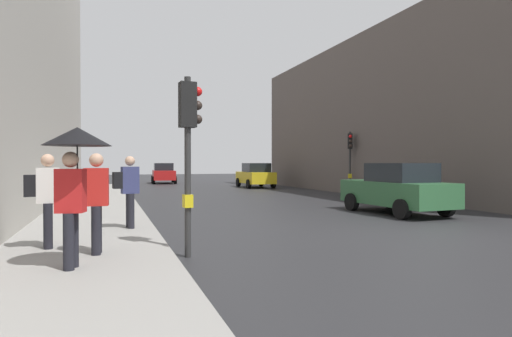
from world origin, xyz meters
The scene contains 12 objects.
ground_plane centered at (0.00, 0.00, 0.00)m, with size 120.00×120.00×0.00m, color #28282B.
sidewalk_kerb centered at (-7.46, 6.00, 0.08)m, with size 3.09×40.00×0.16m, color gray.
building_facade_right centered at (11.91, 12.64, 4.42)m, with size 12.00×24.45×8.83m, color #5B514C.
traffic_light_near_left centered at (-5.59, -0.46, 2.32)m, with size 0.44×0.26×3.36m.
traffic_light_mid_street centered at (5.60, 12.12, 2.41)m, with size 0.34×0.45×3.49m.
car_green_estate centered at (2.46, 3.96, 0.88)m, with size 2.17×4.28×1.76m.
car_red_sedan centered at (-2.45, 29.44, 0.88)m, with size 2.23×4.31×1.76m.
car_yellow_taxi centered at (3.05, 20.74, 0.88)m, with size 2.10×4.24×1.76m.
pedestrian_with_umbrella centered at (-7.48, -1.42, 1.84)m, with size 1.00×1.00×2.14m.
pedestrian_with_grey_backpack centered at (-6.55, 2.52, 1.16)m, with size 0.64×0.39×1.77m.
pedestrian_with_black_backpack centered at (-8.13, 0.44, 1.16)m, with size 0.63×0.38×1.77m.
pedestrian_in_red_jacket centered at (-7.21, -0.40, 1.13)m, with size 0.42×0.36×1.77m.
Camera 1 is at (-7.01, -8.38, 1.76)m, focal length 29.90 mm.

